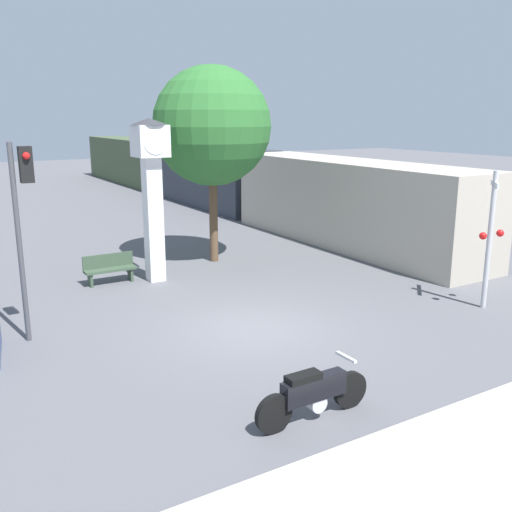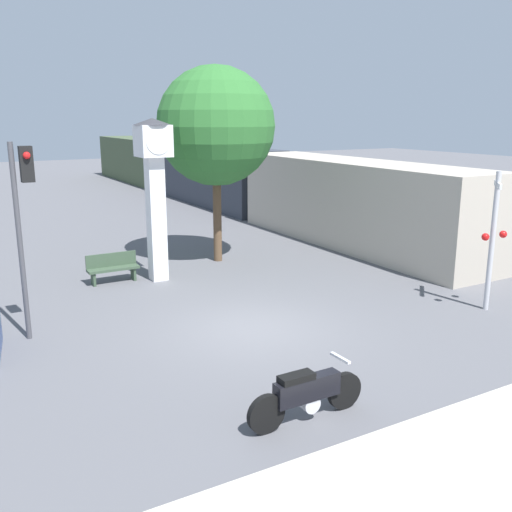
# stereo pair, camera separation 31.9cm
# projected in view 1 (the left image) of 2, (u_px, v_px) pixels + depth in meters

# --- Properties ---
(ground_plane) EXTENTS (120.00, 120.00, 0.00)m
(ground_plane) POSITION_uv_depth(u_px,v_px,m) (254.00, 329.00, 14.12)
(ground_plane) COLOR #56565B
(motorcycle) EXTENTS (2.33, 0.50, 1.03)m
(motorcycle) POSITION_uv_depth(u_px,v_px,m) (313.00, 393.00, 9.79)
(motorcycle) COLOR black
(motorcycle) RESTS_ON ground_plane
(clock_tower) EXTENTS (1.15, 1.15, 5.07)m
(clock_tower) POSITION_uv_depth(u_px,v_px,m) (152.00, 176.00, 17.51)
(clock_tower) COLOR white
(clock_tower) RESTS_ON ground_plane
(freight_train) EXTENTS (2.80, 39.93, 3.40)m
(freight_train) POSITION_uv_depth(u_px,v_px,m) (204.00, 174.00, 34.34)
(freight_train) COLOR #ADA393
(freight_train) RESTS_ON ground_plane
(traffic_light) EXTENTS (0.50, 0.35, 4.58)m
(traffic_light) POSITION_uv_depth(u_px,v_px,m) (22.00, 208.00, 12.72)
(traffic_light) COLOR #47474C
(traffic_light) RESTS_ON ground_plane
(railroad_crossing_signal) EXTENTS (0.90, 0.82, 3.75)m
(railroad_crossing_signal) POSITION_uv_depth(u_px,v_px,m) (490.00, 235.00, 15.20)
(railroad_crossing_signal) COLOR #B7B7BC
(railroad_crossing_signal) RESTS_ON ground_plane
(street_tree) EXTENTS (4.10, 4.10, 6.84)m
(street_tree) POSITION_uv_depth(u_px,v_px,m) (212.00, 127.00, 19.62)
(street_tree) COLOR brown
(street_tree) RESTS_ON ground_plane
(bench) EXTENTS (1.60, 0.44, 0.92)m
(bench) POSITION_uv_depth(u_px,v_px,m) (110.00, 268.00, 17.88)
(bench) COLOR #384C38
(bench) RESTS_ON ground_plane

